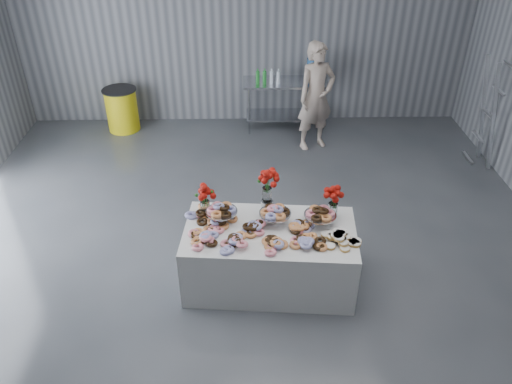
# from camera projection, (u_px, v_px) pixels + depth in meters

# --- Properties ---
(ground) EXTENTS (9.00, 9.00, 0.00)m
(ground) POSITION_uv_depth(u_px,v_px,m) (248.00, 283.00, 5.87)
(ground) COLOR #3A3D42
(ground) RESTS_ON ground
(room_walls) EXTENTS (8.04, 9.04, 4.02)m
(room_walls) POSITION_uv_depth(u_px,v_px,m) (215.00, 62.00, 4.46)
(room_walls) COLOR slate
(room_walls) RESTS_ON ground
(display_table) EXTENTS (1.98, 1.16, 0.75)m
(display_table) POSITION_uv_depth(u_px,v_px,m) (269.00, 256.00, 5.70)
(display_table) COLOR silver
(display_table) RESTS_ON ground
(prep_table) EXTENTS (1.50, 0.60, 0.90)m
(prep_table) POSITION_uv_depth(u_px,v_px,m) (285.00, 96.00, 8.95)
(prep_table) COLOR silver
(prep_table) RESTS_ON ground
(donut_mounds) EXTENTS (1.87, 0.95, 0.09)m
(donut_mounds) POSITION_uv_depth(u_px,v_px,m) (270.00, 230.00, 5.43)
(donut_mounds) COLOR #DC8F50
(donut_mounds) RESTS_ON display_table
(cake_stand_left) EXTENTS (0.36, 0.36, 0.17)m
(cake_stand_left) POSITION_uv_depth(u_px,v_px,m) (221.00, 210.00, 5.57)
(cake_stand_left) COLOR silver
(cake_stand_left) RESTS_ON display_table
(cake_stand_mid) EXTENTS (0.36, 0.36, 0.17)m
(cake_stand_mid) POSITION_uv_depth(u_px,v_px,m) (275.00, 212.00, 5.54)
(cake_stand_mid) COLOR silver
(cake_stand_mid) RESTS_ON display_table
(cake_stand_right) EXTENTS (0.36, 0.36, 0.17)m
(cake_stand_right) POSITION_uv_depth(u_px,v_px,m) (320.00, 214.00, 5.51)
(cake_stand_right) COLOR silver
(cake_stand_right) RESTS_ON display_table
(danish_pile) EXTENTS (0.48, 0.48, 0.11)m
(danish_pile) POSITION_uv_depth(u_px,v_px,m) (340.00, 237.00, 5.30)
(danish_pile) COLOR white
(danish_pile) RESTS_ON display_table
(bouquet_left) EXTENTS (0.26, 0.26, 0.42)m
(bouquet_left) POSITION_uv_depth(u_px,v_px,m) (204.00, 193.00, 5.57)
(bouquet_left) COLOR white
(bouquet_left) RESTS_ON display_table
(bouquet_right) EXTENTS (0.26, 0.26, 0.42)m
(bouquet_right) POSITION_uv_depth(u_px,v_px,m) (334.00, 195.00, 5.54)
(bouquet_right) COLOR white
(bouquet_right) RESTS_ON display_table
(bouquet_center) EXTENTS (0.26, 0.26, 0.57)m
(bouquet_center) POSITION_uv_depth(u_px,v_px,m) (267.00, 184.00, 5.58)
(bouquet_center) COLOR silver
(bouquet_center) RESTS_ON display_table
(water_jug) EXTENTS (0.28, 0.28, 0.55)m
(water_jug) POSITION_uv_depth(u_px,v_px,m) (315.00, 67.00, 8.67)
(water_jug) COLOR #3B7ECB
(water_jug) RESTS_ON prep_table
(drink_bottles) EXTENTS (0.54, 0.08, 0.27)m
(drink_bottles) POSITION_uv_depth(u_px,v_px,m) (268.00, 76.00, 8.63)
(drink_bottles) COLOR #268C33
(drink_bottles) RESTS_ON prep_table
(person) EXTENTS (0.78, 0.66, 1.82)m
(person) POSITION_uv_depth(u_px,v_px,m) (316.00, 97.00, 8.20)
(person) COLOR #CC8C93
(person) RESTS_ON ground
(trash_barrel) EXTENTS (0.61, 0.61, 0.78)m
(trash_barrel) POSITION_uv_depth(u_px,v_px,m) (122.00, 110.00, 9.02)
(trash_barrel) COLOR yellow
(trash_barrel) RESTS_ON ground
(stepladder) EXTENTS (0.53, 0.45, 1.78)m
(stepladder) POSITION_uv_depth(u_px,v_px,m) (488.00, 114.00, 7.71)
(stepladder) COLOR silver
(stepladder) RESTS_ON ground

